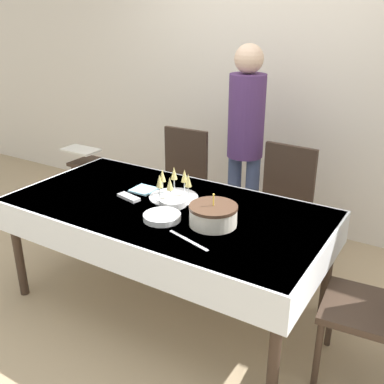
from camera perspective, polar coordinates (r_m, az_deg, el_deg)
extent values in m
plane|color=tan|center=(3.20, -2.99, -13.84)|extent=(12.00, 12.00, 0.00)
cube|color=silver|center=(4.04, 10.07, 14.40)|extent=(8.00, 0.05, 2.70)
cube|color=white|center=(2.83, -3.29, -1.98)|extent=(1.99, 1.01, 0.03)
cube|color=white|center=(2.87, -3.25, -3.62)|extent=(2.02, 1.04, 0.21)
cylinder|color=#38281E|center=(3.32, -21.24, -6.86)|extent=(0.06, 0.06, 0.71)
cylinder|color=#38281E|center=(2.33, 10.45, -19.34)|extent=(0.06, 0.06, 0.71)
cylinder|color=#38281E|center=(3.84, -10.85, -1.58)|extent=(0.06, 0.06, 0.71)
cylinder|color=#38281E|center=(3.03, 16.88, -9.13)|extent=(0.06, 0.06, 0.71)
cube|color=#38281E|center=(3.75, -2.22, -0.36)|extent=(0.44, 0.44, 0.04)
cube|color=#38281E|center=(3.81, -0.77, 4.36)|extent=(0.40, 0.05, 0.50)
cylinder|color=#38281E|center=(3.62, -1.21, -5.22)|extent=(0.04, 0.04, 0.42)
cylinder|color=#38281E|center=(3.80, -5.91, -3.96)|extent=(0.04, 0.04, 0.42)
cylinder|color=#38281E|center=(3.90, 1.47, -3.08)|extent=(0.04, 0.04, 0.42)
cylinder|color=#38281E|center=(4.07, -3.02, -2.01)|extent=(0.04, 0.04, 0.42)
cube|color=#38281E|center=(3.37, 10.56, -3.45)|extent=(0.44, 0.44, 0.04)
cube|color=#38281E|center=(3.43, 12.20, 1.78)|extent=(0.40, 0.05, 0.50)
cylinder|color=#38281E|center=(3.28, 11.84, -8.97)|extent=(0.04, 0.04, 0.42)
cylinder|color=#38281E|center=(3.40, 6.24, -7.32)|extent=(0.04, 0.04, 0.42)
cylinder|color=#38281E|center=(3.57, 14.14, -6.39)|extent=(0.04, 0.04, 0.42)
cylinder|color=#38281E|center=(3.69, 8.92, -4.98)|extent=(0.04, 0.04, 0.42)
cube|color=#38281E|center=(2.57, 21.08, -13.71)|extent=(0.45, 0.45, 0.04)
cylinder|color=#38281E|center=(2.58, 15.63, -19.29)|extent=(0.04, 0.04, 0.42)
cylinder|color=#38281E|center=(2.86, 17.22, -14.78)|extent=(0.04, 0.04, 0.42)
cylinder|color=silver|center=(2.56, 2.70, -3.13)|extent=(0.27, 0.27, 0.10)
cylinder|color=#4C3323|center=(2.53, 2.73, -1.91)|extent=(0.28, 0.28, 0.02)
cylinder|color=yellow|center=(2.52, 2.74, -1.10)|extent=(0.01, 0.01, 0.06)
sphere|color=#F9CC4C|center=(2.50, 2.76, -0.31)|extent=(0.01, 0.01, 0.01)
cylinder|color=silver|center=(2.94, -2.35, -0.64)|extent=(0.32, 0.32, 0.01)
cylinder|color=silver|center=(2.89, -0.48, -0.89)|extent=(0.05, 0.05, 0.00)
cylinder|color=silver|center=(2.88, -0.48, -0.07)|extent=(0.01, 0.01, 0.08)
cone|color=#E0CC72|center=(2.85, -0.49, 1.51)|extent=(0.04, 0.04, 0.08)
cylinder|color=silver|center=(2.97, -0.95, -0.24)|extent=(0.05, 0.05, 0.00)
cylinder|color=silver|center=(2.96, -0.96, 0.55)|extent=(0.01, 0.01, 0.08)
cone|color=#E0CC72|center=(2.93, -0.97, 2.10)|extent=(0.04, 0.04, 0.08)
cylinder|color=silver|center=(3.02, -2.26, 0.11)|extent=(0.05, 0.05, 0.00)
cylinder|color=silver|center=(3.00, -2.27, 0.90)|extent=(0.01, 0.01, 0.08)
cone|color=#E0CC72|center=(2.97, -2.29, 2.42)|extent=(0.04, 0.04, 0.08)
cylinder|color=silver|center=(2.99, -3.73, -0.18)|extent=(0.05, 0.05, 0.00)
cylinder|color=silver|center=(2.97, -3.75, 0.61)|extent=(0.01, 0.01, 0.08)
cone|color=#E0CC72|center=(2.94, -3.79, 2.15)|extent=(0.04, 0.04, 0.08)
cylinder|color=silver|center=(2.89, -4.08, -0.98)|extent=(0.05, 0.05, 0.00)
cylinder|color=silver|center=(2.87, -4.10, -0.16)|extent=(0.01, 0.01, 0.08)
cone|color=#E0CC72|center=(2.84, -4.15, 1.42)|extent=(0.04, 0.04, 0.08)
cylinder|color=silver|center=(2.85, -2.79, -1.34)|extent=(0.05, 0.05, 0.00)
cylinder|color=silver|center=(2.83, -2.81, -0.51)|extent=(0.01, 0.01, 0.08)
cone|color=#E0CC72|center=(2.80, -2.84, 1.09)|extent=(0.04, 0.04, 0.08)
cylinder|color=white|center=(2.64, -3.81, -3.45)|extent=(0.22, 0.22, 0.01)
cylinder|color=white|center=(2.64, -3.82, -3.32)|extent=(0.22, 0.22, 0.01)
cylinder|color=white|center=(2.63, -3.82, -3.18)|extent=(0.22, 0.22, 0.01)
cylinder|color=white|center=(2.63, -3.82, -3.04)|extent=(0.22, 0.22, 0.01)
cylinder|color=white|center=(2.63, -3.83, -2.91)|extent=(0.22, 0.22, 0.01)
cylinder|color=white|center=(2.83, -2.43, -1.60)|extent=(0.17, 0.17, 0.01)
cylinder|color=white|center=(2.82, -2.43, -1.47)|extent=(0.17, 0.17, 0.01)
cylinder|color=white|center=(2.82, -2.43, -1.34)|extent=(0.17, 0.17, 0.01)
cylinder|color=white|center=(2.82, -2.44, -1.21)|extent=(0.17, 0.17, 0.01)
cylinder|color=white|center=(2.82, -2.44, -1.08)|extent=(0.17, 0.17, 0.01)
cylinder|color=white|center=(2.81, -2.44, -0.95)|extent=(0.17, 0.17, 0.01)
cube|color=silver|center=(2.41, -0.45, -6.17)|extent=(0.29, 0.10, 0.00)
cube|color=silver|center=(2.94, -8.04, -0.67)|extent=(0.18, 0.10, 0.02)
cube|color=#8CC6E0|center=(3.06, -6.18, 0.29)|extent=(0.15, 0.15, 0.01)
cylinder|color=#3F4C72|center=(3.76, 5.32, -1.04)|extent=(0.11, 0.11, 0.80)
cylinder|color=#3F4C72|center=(3.69, 7.53, -1.56)|extent=(0.11, 0.11, 0.80)
cylinder|color=#4C2D60|center=(3.50, 6.92, 9.52)|extent=(0.28, 0.28, 0.63)
sphere|color=#D8B293|center=(3.43, 7.26, 16.46)|extent=(0.22, 0.22, 0.22)
cube|color=#38281E|center=(4.29, -12.84, 3.63)|extent=(0.30, 0.30, 0.03)
cube|color=silver|center=(4.18, -13.97, 5.19)|extent=(0.33, 0.20, 0.02)
cylinder|color=#38281E|center=(4.39, -14.55, -0.04)|extent=(0.03, 0.03, 0.54)
cylinder|color=#38281E|center=(4.24, -12.47, -0.64)|extent=(0.03, 0.03, 0.54)
cylinder|color=#38281E|center=(4.53, -12.59, 0.86)|extent=(0.03, 0.03, 0.54)
cylinder|color=#38281E|center=(4.39, -10.51, 0.32)|extent=(0.03, 0.03, 0.54)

